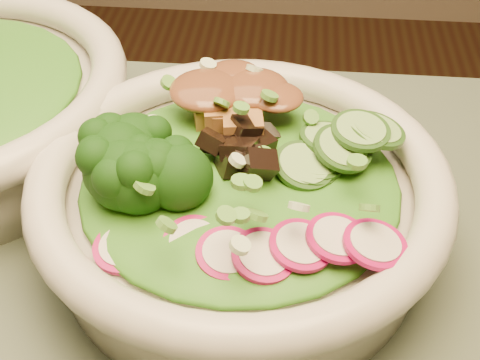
# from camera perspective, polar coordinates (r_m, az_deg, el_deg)

# --- Properties ---
(salad_bowl) EXTENTS (0.27, 0.27, 0.07)m
(salad_bowl) POSITION_cam_1_polar(r_m,az_deg,el_deg) (0.43, -0.00, -1.98)
(salad_bowl) COLOR beige
(salad_bowl) RESTS_ON dining_table
(lettuce_bed) EXTENTS (0.20, 0.20, 0.02)m
(lettuce_bed) POSITION_cam_1_polar(r_m,az_deg,el_deg) (0.42, -0.00, 0.10)
(lettuce_bed) COLOR #2D6B16
(lettuce_bed) RESTS_ON salad_bowl
(broccoli_florets) EXTENTS (0.10, 0.09, 0.04)m
(broccoli_florets) POSITION_cam_1_polar(r_m,az_deg,el_deg) (0.40, -8.65, 0.67)
(broccoli_florets) COLOR black
(broccoli_florets) RESTS_ON salad_bowl
(radish_slices) EXTENTS (0.12, 0.08, 0.02)m
(radish_slices) POSITION_cam_1_polar(r_m,az_deg,el_deg) (0.37, 2.10, -5.96)
(radish_slices) COLOR #AA0D55
(radish_slices) RESTS_ON salad_bowl
(cucumber_slices) EXTENTS (0.09, 0.09, 0.04)m
(cucumber_slices) POSITION_cam_1_polar(r_m,az_deg,el_deg) (0.42, 8.69, 2.12)
(cucumber_slices) COLOR #94BF6A
(cucumber_slices) RESTS_ON salad_bowl
(mushroom_heap) EXTENTS (0.09, 0.09, 0.04)m
(mushroom_heap) POSITION_cam_1_polar(r_m,az_deg,el_deg) (0.42, -0.27, 2.60)
(mushroom_heap) COLOR black
(mushroom_heap) RESTS_ON salad_bowl
(tofu_cubes) EXTENTS (0.10, 0.09, 0.04)m
(tofu_cubes) POSITION_cam_1_polar(r_m,az_deg,el_deg) (0.46, -1.06, 6.26)
(tofu_cubes) COLOR #A16235
(tofu_cubes) RESTS_ON salad_bowl
(peanut_sauce) EXTENTS (0.07, 0.06, 0.02)m
(peanut_sauce) POSITION_cam_1_polar(r_m,az_deg,el_deg) (0.45, -1.08, 7.60)
(peanut_sauce) COLOR brown
(peanut_sauce) RESTS_ON tofu_cubes
(scallion_garnish) EXTENTS (0.19, 0.19, 0.02)m
(scallion_garnish) POSITION_cam_1_polar(r_m,az_deg,el_deg) (0.40, -0.00, 2.66)
(scallion_garnish) COLOR #5A9D37
(scallion_garnish) RESTS_ON salad_bowl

